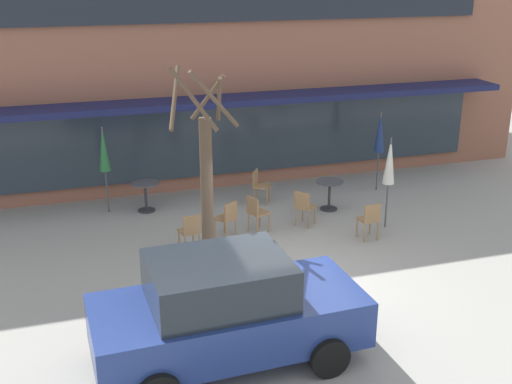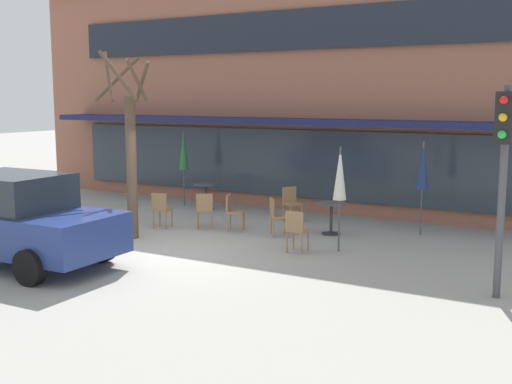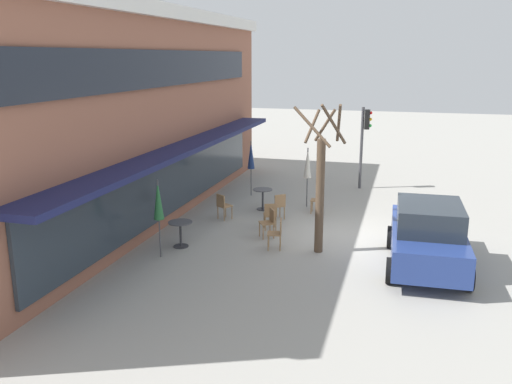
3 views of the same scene
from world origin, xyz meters
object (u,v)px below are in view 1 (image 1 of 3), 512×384
(patio_umbrella_cream_folded, at_px, (390,162))
(parked_sedan, at_px, (226,311))
(cafe_table_near_wall, at_px, (329,190))
(patio_umbrella_green_folded, at_px, (104,150))
(cafe_chair_4, at_px, (227,217))
(cafe_chair_3, at_px, (259,184))
(street_tree, at_px, (206,183))
(cafe_chair_0, at_px, (370,218))
(patio_umbrella_corner_open, at_px, (380,133))
(cafe_chair_2, at_px, (190,230))
(cafe_table_streetside, at_px, (145,192))
(cafe_chair_1, at_px, (256,211))
(cafe_chair_5, at_px, (304,205))

(patio_umbrella_cream_folded, height_order, parked_sedan, patio_umbrella_cream_folded)
(patio_umbrella_cream_folded, bearing_deg, cafe_table_near_wall, 119.10)
(patio_umbrella_green_folded, relative_size, cafe_chair_4, 2.47)
(cafe_chair_3, bearing_deg, parked_sedan, -111.79)
(patio_umbrella_green_folded, xyz_separation_m, street_tree, (1.60, -4.16, 0.35))
(street_tree, bearing_deg, cafe_chair_0, 9.48)
(patio_umbrella_corner_open, xyz_separation_m, cafe_chair_0, (-1.75, -3.00, -1.10))
(patio_umbrella_corner_open, bearing_deg, cafe_chair_3, -179.99)
(cafe_chair_2, bearing_deg, cafe_table_near_wall, 20.72)
(patio_umbrella_green_folded, bearing_deg, patio_umbrella_corner_open, -4.01)
(cafe_table_streetside, height_order, street_tree, street_tree)
(patio_umbrella_cream_folded, bearing_deg, cafe_chair_2, -179.93)
(cafe_chair_2, distance_m, cafe_chair_3, 3.39)
(cafe_chair_0, bearing_deg, parked_sedan, -140.29)
(patio_umbrella_corner_open, height_order, cafe_chair_0, patio_umbrella_corner_open)
(cafe_chair_2, distance_m, parked_sedan, 4.12)
(cafe_chair_1, xyz_separation_m, cafe_chair_4, (-0.72, -0.14, 0.00))
(cafe_table_streetside, bearing_deg, cafe_chair_1, -43.31)
(cafe_chair_3, distance_m, street_tree, 4.52)
(street_tree, bearing_deg, cafe_chair_1, 49.28)
(patio_umbrella_cream_folded, height_order, cafe_chair_2, patio_umbrella_cream_folded)
(patio_umbrella_corner_open, bearing_deg, parked_sedan, -132.61)
(cafe_chair_0, bearing_deg, street_tree, -170.52)
(cafe_chair_2, bearing_deg, patio_umbrella_corner_open, 23.10)
(cafe_table_streetside, distance_m, patio_umbrella_cream_folded, 6.05)
(patio_umbrella_cream_folded, height_order, patio_umbrella_corner_open, same)
(street_tree, bearing_deg, patio_umbrella_corner_open, 32.93)
(cafe_chair_1, bearing_deg, cafe_chair_2, -159.49)
(cafe_chair_5, xyz_separation_m, parked_sedan, (-3.16, -4.74, 0.35))
(cafe_chair_3, xyz_separation_m, parked_sedan, (-2.62, -6.55, 0.35))
(cafe_table_near_wall, xyz_separation_m, cafe_table_streetside, (-4.46, 1.28, 0.00))
(cafe_table_streetside, bearing_deg, patio_umbrella_corner_open, -2.73)
(patio_umbrella_cream_folded, height_order, street_tree, street_tree)
(patio_umbrella_cream_folded, xyz_separation_m, parked_sedan, (-4.99, -4.10, -0.75))
(patio_umbrella_cream_folded, bearing_deg, cafe_table_streetside, 152.52)
(patio_umbrella_green_folded, xyz_separation_m, cafe_chair_0, (5.48, -3.51, -1.10))
(cafe_chair_3, bearing_deg, patio_umbrella_green_folded, 172.45)
(cafe_table_streetside, bearing_deg, cafe_chair_5, -31.54)
(cafe_table_streetside, xyz_separation_m, cafe_chair_4, (1.53, -2.26, 0.01))
(cafe_chair_0, relative_size, cafe_chair_3, 1.00)
(patio_umbrella_corner_open, distance_m, cafe_chair_3, 3.58)
(parked_sedan, bearing_deg, cafe_chair_5, 56.32)
(parked_sedan, bearing_deg, patio_umbrella_cream_folded, 39.44)
(cafe_chair_1, height_order, cafe_chair_5, same)
(parked_sedan, relative_size, street_tree, 1.01)
(cafe_chair_1, distance_m, parked_sedan, 5.13)
(cafe_chair_1, xyz_separation_m, cafe_chair_3, (0.66, 1.82, 0.00))
(patio_umbrella_cream_folded, distance_m, cafe_chair_0, 1.43)
(cafe_chair_2, height_order, parked_sedan, parked_sedan)
(cafe_table_streetside, relative_size, patio_umbrella_cream_folded, 0.35)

